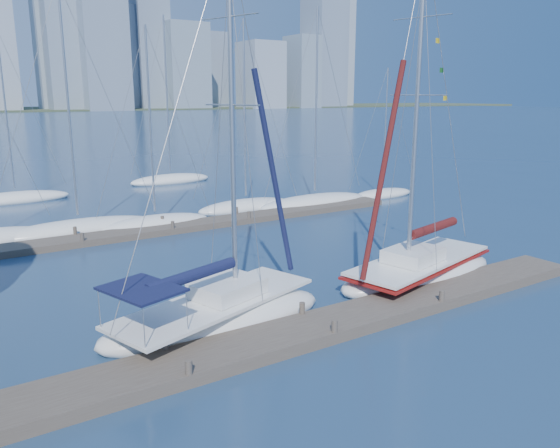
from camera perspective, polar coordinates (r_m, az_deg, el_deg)
ground at (r=18.65m, az=3.92°, el=-11.34°), size 700.00×700.00×0.00m
near_dock at (r=18.56m, az=3.93°, el=-10.78°), size 26.00×2.00×0.40m
far_dock at (r=32.85m, az=-10.03°, el=-0.26°), size 30.00×1.80×0.36m
sailboat_navy at (r=18.81m, az=-6.73°, el=-7.69°), size 8.68×5.10×13.35m
sailboat_maroon at (r=24.01m, az=14.42°, el=-3.26°), size 8.78×4.60×13.92m
bg_boat_1 at (r=33.48m, az=-20.26°, el=-0.46°), size 9.19×2.66×13.98m
bg_boat_2 at (r=33.71m, az=-12.87°, el=0.09°), size 6.98×2.85×11.94m
bg_boat_3 at (r=37.89m, az=-3.58°, el=1.86°), size 7.52×4.76×12.94m
bg_boat_4 at (r=39.34m, az=3.65°, el=2.31°), size 9.28×3.32×13.93m
bg_boat_5 at (r=43.60m, az=10.67°, el=3.10°), size 6.05×3.25×10.07m
bg_boat_6 at (r=45.24m, az=-25.89°, el=2.41°), size 7.94×3.53×12.70m
bg_boat_7 at (r=50.80m, az=-11.35°, el=4.58°), size 7.62×2.85×14.83m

